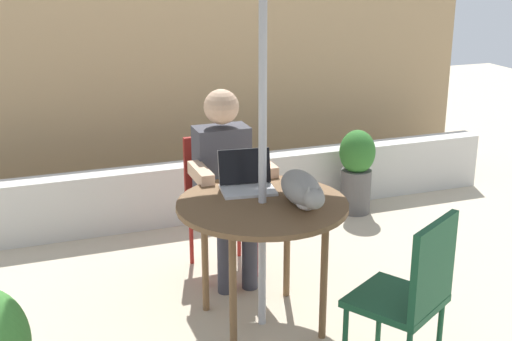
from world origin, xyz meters
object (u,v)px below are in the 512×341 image
person_seated (225,175)px  potted_plant_near_fence (357,169)px  chair_empty (412,289)px  laptop (246,178)px  chair_occupied (218,193)px  patio_table (262,214)px  cat (302,190)px

person_seated → potted_plant_near_fence: size_ratio=1.80×
person_seated → potted_plant_near_fence: bearing=28.3°
chair_empty → laptop: 1.16m
laptop → potted_plant_near_fence: (1.33, 1.13, -0.44)m
chair_occupied → chair_empty: (0.47, -1.60, 0.00)m
patio_table → cat: bearing=-29.2°
laptop → potted_plant_near_fence: 1.80m
patio_table → chair_occupied: (0.00, 0.82, -0.15)m
chair_occupied → person_seated: bearing=-90.0°
person_seated → potted_plant_near_fence: person_seated is taller
patio_table → chair_occupied: bearing=90.0°
chair_empty → potted_plant_near_fence: size_ratio=1.30×
potted_plant_near_fence → chair_occupied: bearing=-157.3°
cat → chair_occupied: bearing=101.5°
chair_occupied → cat: size_ratio=1.37×
chair_empty → cat: bearing=112.5°
chair_empty → cat: size_ratio=1.37×
laptop → cat: (0.20, -0.35, 0.02)m
patio_table → laptop: bearing=92.2°
cat → potted_plant_near_fence: bearing=52.5°
chair_empty → person_seated: 1.52m
patio_table → potted_plant_near_fence: 1.93m
potted_plant_near_fence → patio_table: bearing=-133.9°
chair_empty → laptop: laptop is taller
patio_table → person_seated: 0.66m
chair_occupied → person_seated: size_ratio=0.72×
patio_table → laptop: laptop is taller
laptop → chair_occupied: bearing=89.1°
potted_plant_near_fence → person_seated: bearing=-151.7°
laptop → cat: laptop is taller
cat → patio_table: bearing=150.8°
patio_table → person_seated: size_ratio=0.77×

